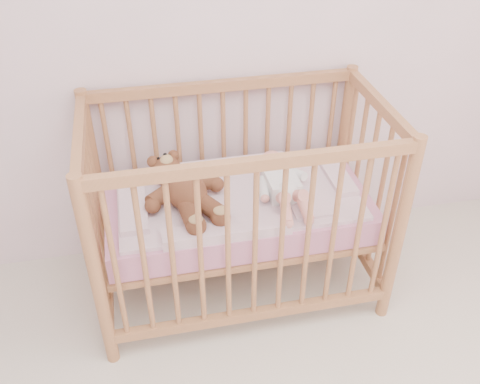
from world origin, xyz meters
name	(u,v)px	position (x,y,z in m)	size (l,w,h in m)	color
crib	(238,207)	(0.05, 1.60, 0.50)	(1.36, 0.76, 1.00)	#B3784C
mattress	(238,209)	(0.05, 1.60, 0.49)	(1.22, 0.62, 0.13)	#CC7F9E
blanket	(238,196)	(0.05, 1.60, 0.56)	(1.10, 0.58, 0.06)	#D190A8
baby	(281,180)	(0.25, 1.58, 0.64)	(0.26, 0.54, 0.13)	white
teddy_bear	(185,190)	(-0.20, 1.58, 0.65)	(0.40, 0.57, 0.16)	brown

